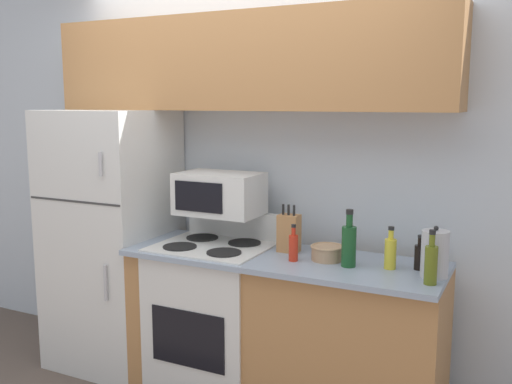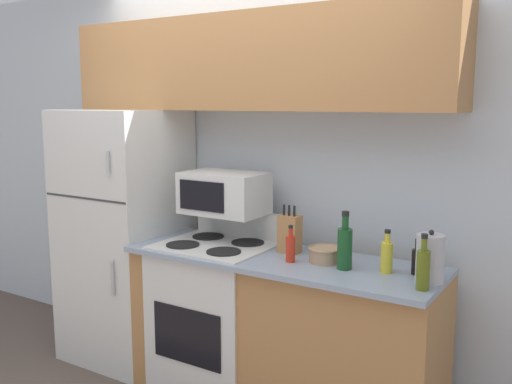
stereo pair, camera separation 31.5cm
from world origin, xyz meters
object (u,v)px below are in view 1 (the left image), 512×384
(bottle_soy_sauce, at_px, (419,256))
(kettle, at_px, (435,254))
(stove, at_px, (214,316))
(bottle_olive_oil, at_px, (431,263))
(refrigerator, at_px, (112,239))
(bottle_wine_green, at_px, (349,244))
(bowl, at_px, (327,252))
(microwave, at_px, (219,194))
(knife_block, at_px, (289,233))
(bottle_cooking_spray, at_px, (390,252))
(bottle_hot_sauce, at_px, (293,247))

(bottle_soy_sauce, relative_size, kettle, 0.71)
(stove, distance_m, bottle_olive_oil, 1.38)
(refrigerator, distance_m, kettle, 2.08)
(bottle_wine_green, height_order, kettle, bottle_wine_green)
(bowl, height_order, kettle, kettle)
(refrigerator, xyz_separation_m, bowl, (1.51, -0.03, 0.10))
(stove, relative_size, microwave, 2.15)
(refrigerator, relative_size, knife_block, 6.18)
(refrigerator, bearing_deg, bottle_soy_sauce, 0.28)
(bowl, bearing_deg, kettle, -5.34)
(microwave, relative_size, bottle_cooking_spray, 2.25)
(bowl, xyz_separation_m, bottle_hot_sauce, (-0.16, -0.09, 0.04))
(bottle_cooking_spray, relative_size, kettle, 0.86)
(bottle_cooking_spray, height_order, bottle_hot_sauce, bottle_cooking_spray)
(microwave, xyz_separation_m, bowl, (0.71, -0.09, -0.26))
(stove, relative_size, bottle_wine_green, 3.56)
(stove, bearing_deg, knife_block, 12.57)
(stove, relative_size, bowl, 5.94)
(knife_block, distance_m, kettle, 0.83)
(stove, height_order, bottle_wine_green, bottle_wine_green)
(bottle_soy_sauce, relative_size, bottle_hot_sauce, 0.90)
(kettle, bearing_deg, refrigerator, 177.66)
(bottle_wine_green, distance_m, bottle_olive_oil, 0.45)
(bowl, bearing_deg, microwave, 173.20)
(bottle_wine_green, relative_size, kettle, 1.18)
(bowl, relative_size, bottle_soy_sauce, 1.00)
(stove, bearing_deg, bowl, 2.27)
(microwave, relative_size, bottle_soy_sauce, 2.75)
(microwave, height_order, bottle_wine_green, microwave)
(bottle_soy_sauce, bearing_deg, microwave, 177.91)
(bottle_olive_oil, bearing_deg, bowl, 162.92)
(bottle_soy_sauce, distance_m, kettle, 0.14)
(bottle_olive_oil, relative_size, bottle_hot_sauce, 1.30)
(refrigerator, relative_size, bottle_hot_sauce, 8.45)
(knife_block, xyz_separation_m, bottle_soy_sauce, (0.73, -0.03, -0.04))
(bottle_cooking_spray, bearing_deg, refrigerator, 178.75)
(bottle_cooking_spray, bearing_deg, knife_block, 172.35)
(stove, xyz_separation_m, bottle_cooking_spray, (1.04, 0.02, 0.51))
(microwave, bearing_deg, refrigerator, -176.14)
(knife_block, distance_m, bottle_olive_oil, 0.86)
(stove, height_order, bottle_olive_oil, bottle_olive_oil)
(microwave, height_order, bottle_hot_sauce, microwave)
(bottle_soy_sauce, bearing_deg, bottle_hot_sauce, -167.89)
(bottle_olive_oil, bearing_deg, bottle_wine_green, 165.32)
(refrigerator, height_order, bottle_cooking_spray, refrigerator)
(stove, relative_size, bottle_soy_sauce, 5.93)
(refrigerator, height_order, bottle_olive_oil, refrigerator)
(microwave, height_order, bottle_soy_sauce, microwave)
(microwave, height_order, bowl, microwave)
(bottle_cooking_spray, bearing_deg, bottle_wine_green, -165.26)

